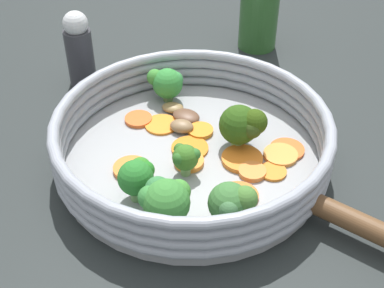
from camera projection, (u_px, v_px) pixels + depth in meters
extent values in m
plane|color=#212626|center=(192.00, 162.00, 0.63)|extent=(4.00, 4.00, 0.00)
cylinder|color=#939699|center=(192.00, 158.00, 0.62)|extent=(0.30, 0.30, 0.01)
torus|color=#8F949F|center=(192.00, 150.00, 0.61)|extent=(0.32, 0.32, 0.01)
torus|color=#8F949F|center=(192.00, 141.00, 0.61)|extent=(0.32, 0.32, 0.01)
torus|color=#8F949F|center=(192.00, 132.00, 0.60)|extent=(0.32, 0.32, 0.01)
torus|color=#8F949F|center=(192.00, 122.00, 0.59)|extent=(0.32, 0.32, 0.01)
sphere|color=#929698|center=(282.00, 225.00, 0.53)|extent=(0.01, 0.01, 0.01)
sphere|color=#939B98|center=(318.00, 180.00, 0.58)|extent=(0.01, 0.01, 0.01)
cylinder|color=orange|center=(131.00, 169.00, 0.59)|extent=(0.06, 0.06, 0.01)
cylinder|color=orange|center=(287.00, 150.00, 0.62)|extent=(0.05, 0.05, 0.00)
cylinder|color=orange|center=(189.00, 162.00, 0.60)|extent=(0.05, 0.05, 0.01)
cylinder|color=orange|center=(242.00, 159.00, 0.61)|extent=(0.07, 0.07, 0.01)
cylinder|color=orange|center=(239.00, 196.00, 0.56)|extent=(0.06, 0.06, 0.00)
cylinder|color=orange|center=(200.00, 131.00, 0.65)|extent=(0.04, 0.04, 0.01)
cylinder|color=#E35C22|center=(138.00, 119.00, 0.67)|extent=(0.04, 0.04, 0.00)
cylinder|color=orange|center=(187.00, 149.00, 0.62)|extent=(0.05, 0.05, 0.00)
cylinder|color=orange|center=(252.00, 172.00, 0.59)|extent=(0.04, 0.04, 0.01)
cylinder|color=orange|center=(273.00, 172.00, 0.59)|extent=(0.04, 0.04, 0.00)
cylinder|color=orange|center=(161.00, 125.00, 0.66)|extent=(0.05, 0.05, 0.00)
cylinder|color=orange|center=(281.00, 155.00, 0.61)|extent=(0.05, 0.05, 0.00)
cylinder|color=#618646|center=(165.00, 96.00, 0.70)|extent=(0.01, 0.01, 0.01)
sphere|color=#2F7F34|center=(164.00, 84.00, 0.69)|extent=(0.04, 0.04, 0.04)
sphere|color=#32853D|center=(175.00, 80.00, 0.69)|extent=(0.02, 0.02, 0.02)
sphere|color=#387F2F|center=(155.00, 77.00, 0.69)|extent=(0.02, 0.02, 0.02)
cylinder|color=#6D9856|center=(137.00, 192.00, 0.56)|extent=(0.01, 0.01, 0.02)
sphere|color=#256E27|center=(136.00, 178.00, 0.54)|extent=(0.04, 0.04, 0.04)
sphere|color=#2E7721|center=(140.00, 168.00, 0.55)|extent=(0.02, 0.02, 0.02)
sphere|color=#226E1F|center=(146.00, 170.00, 0.55)|extent=(0.02, 0.02, 0.02)
cylinder|color=#6F9452|center=(167.00, 219.00, 0.52)|extent=(0.01, 0.01, 0.02)
sphere|color=#357931|center=(166.00, 202.00, 0.51)|extent=(0.05, 0.05, 0.05)
sphere|color=#31713B|center=(158.00, 189.00, 0.52)|extent=(0.03, 0.03, 0.03)
sphere|color=#337834|center=(150.00, 198.00, 0.51)|extent=(0.02, 0.02, 0.02)
sphere|color=#3B812F|center=(178.00, 192.00, 0.52)|extent=(0.02, 0.02, 0.02)
cylinder|color=#74A553|center=(239.00, 141.00, 0.62)|extent=(0.01, 0.01, 0.02)
sphere|color=#274912|center=(240.00, 126.00, 0.61)|extent=(0.05, 0.05, 0.05)
sphere|color=#2B440E|center=(254.00, 122.00, 0.60)|extent=(0.03, 0.03, 0.03)
sphere|color=#2E4115|center=(252.00, 128.00, 0.60)|extent=(0.02, 0.02, 0.02)
cylinder|color=#799D5A|center=(186.00, 168.00, 0.59)|extent=(0.01, 0.01, 0.02)
sphere|color=#356620|center=(185.00, 157.00, 0.58)|extent=(0.03, 0.03, 0.03)
sphere|color=#2F6829|center=(195.00, 154.00, 0.57)|extent=(0.01, 0.01, 0.01)
sphere|color=#336221|center=(180.00, 149.00, 0.58)|extent=(0.01, 0.01, 0.01)
sphere|color=#2C5F23|center=(179.00, 159.00, 0.57)|extent=(0.01, 0.01, 0.01)
cylinder|color=#8DA76B|center=(228.00, 217.00, 0.53)|extent=(0.01, 0.01, 0.02)
sphere|color=#376A32|center=(229.00, 203.00, 0.52)|extent=(0.04, 0.04, 0.04)
sphere|color=#406F2D|center=(245.00, 198.00, 0.51)|extent=(0.03, 0.03, 0.03)
sphere|color=#386439|center=(229.00, 210.00, 0.50)|extent=(0.02, 0.02, 0.02)
ellipsoid|color=olive|center=(177.00, 107.00, 0.68)|extent=(0.03, 0.04, 0.01)
ellipsoid|color=brown|center=(186.00, 116.00, 0.67)|extent=(0.04, 0.04, 0.01)
ellipsoid|color=olive|center=(179.00, 127.00, 0.65)|extent=(0.03, 0.04, 0.01)
cylinder|color=#333338|center=(80.00, 57.00, 0.74)|extent=(0.04, 0.04, 0.08)
sphere|color=silver|center=(75.00, 23.00, 0.71)|extent=(0.03, 0.03, 0.03)
cylinder|color=#2D5B28|center=(260.00, 4.00, 0.80)|extent=(0.06, 0.06, 0.14)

